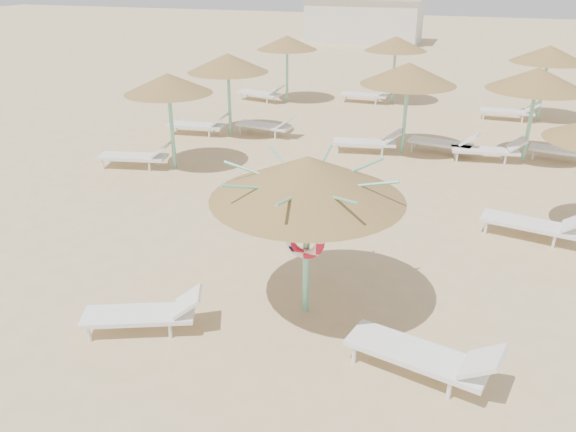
% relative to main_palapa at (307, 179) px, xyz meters
% --- Properties ---
extents(ground, '(120.00, 120.00, 0.00)m').
position_rel_main_palapa_xyz_m(ground, '(-0.46, -0.08, -2.35)').
color(ground, tan).
rests_on(ground, ground).
extents(main_palapa, '(3.02, 3.02, 2.71)m').
position_rel_main_palapa_xyz_m(main_palapa, '(0.00, 0.00, 0.00)').
color(main_palapa, '#78D1AF').
rests_on(main_palapa, ground).
extents(lounger_main_a, '(1.93, 1.24, 0.68)m').
position_rel_main_palapa_xyz_m(lounger_main_a, '(-2.19, -1.36, -2.03)').
color(lounger_main_a, white).
rests_on(lounger_main_a, ground).
extents(lounger_main_b, '(2.20, 1.09, 0.77)m').
position_rel_main_palapa_xyz_m(lounger_main_b, '(2.08, -1.05, -1.99)').
color(lounger_main_b, white).
rests_on(lounger_main_b, ground).
extents(palapa_field, '(13.75, 13.73, 2.71)m').
position_rel_main_palapa_xyz_m(palapa_field, '(-0.46, 10.59, -0.06)').
color(palapa_field, '#78D1AF').
rests_on(palapa_field, ground).
extents(service_hut, '(8.40, 4.40, 3.25)m').
position_rel_main_palapa_xyz_m(service_hut, '(-6.46, 34.92, -0.71)').
color(service_hut, silver).
rests_on(service_hut, ground).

